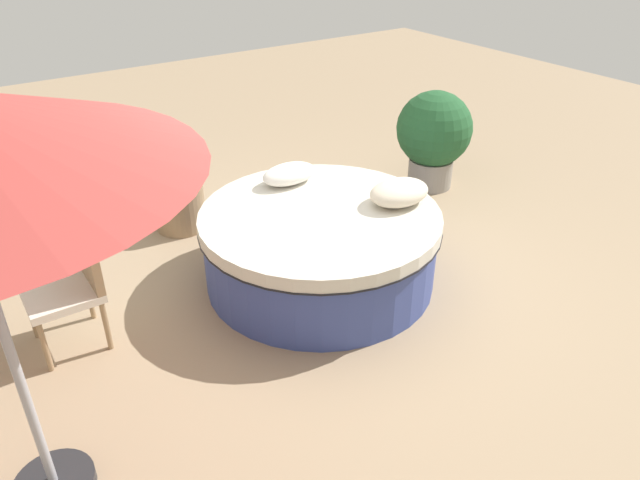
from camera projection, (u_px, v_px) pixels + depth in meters
ground_plane at (320, 279)px, 5.20m from camera, size 16.00×16.00×0.00m
round_bed at (320, 246)px, 5.04m from camera, size 1.99×1.99×0.65m
throw_pillow_0 at (399, 192)px, 4.97m from camera, size 0.54×0.39×0.20m
throw_pillow_1 at (289, 174)px, 5.32m from camera, size 0.51×0.30×0.18m
patio_chair at (73, 275)px, 4.24m from camera, size 0.50×0.52×0.98m
planter at (434, 134)px, 6.56m from camera, size 0.83×0.83×1.09m
side_table at (180, 205)px, 5.89m from camera, size 0.49×0.49×0.49m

